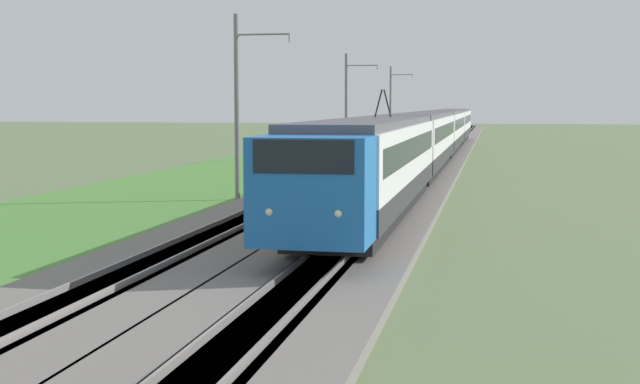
# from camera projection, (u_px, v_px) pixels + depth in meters

# --- Properties ---
(ballast_main) EXTENTS (240.00, 4.40, 0.30)m
(ballast_main) POSITION_uv_depth(u_px,v_px,m) (352.00, 173.00, 54.72)
(ballast_main) COLOR slate
(ballast_main) RESTS_ON ground
(ballast_adjacent) EXTENTS (240.00, 4.40, 0.30)m
(ballast_adjacent) POSITION_uv_depth(u_px,v_px,m) (422.00, 174.00, 53.89)
(ballast_adjacent) COLOR slate
(ballast_adjacent) RESTS_ON ground
(track_main) EXTENTS (240.00, 1.57, 0.45)m
(track_main) POSITION_uv_depth(u_px,v_px,m) (352.00, 173.00, 54.72)
(track_main) COLOR #4C4238
(track_main) RESTS_ON ground
(track_adjacent) EXTENTS (240.00, 1.57, 0.45)m
(track_adjacent) POSITION_uv_depth(u_px,v_px,m) (422.00, 174.00, 53.89)
(track_adjacent) COLOR #4C4238
(track_adjacent) RESTS_ON ground
(grass_verge) EXTENTS (240.00, 12.56, 0.12)m
(grass_verge) POSITION_uv_depth(u_px,v_px,m) (255.00, 173.00, 55.90)
(grass_verge) COLOR #4C8438
(grass_verge) RESTS_ON ground
(passenger_train) EXTENTS (87.61, 2.97, 4.94)m
(passenger_train) POSITION_uv_depth(u_px,v_px,m) (434.00, 133.00, 63.35)
(passenger_train) COLOR blue
(passenger_train) RESTS_ON ground
(catenary_mast_mid) EXTENTS (0.22, 2.56, 8.29)m
(catenary_mast_mid) POSITION_uv_depth(u_px,v_px,m) (238.00, 106.00, 39.21)
(catenary_mast_mid) COLOR slate
(catenary_mast_mid) RESTS_ON ground
(catenary_mast_far) EXTENTS (0.22, 2.56, 8.20)m
(catenary_mast_far) POSITION_uv_depth(u_px,v_px,m) (347.00, 106.00, 68.01)
(catenary_mast_far) COLOR slate
(catenary_mast_far) RESTS_ON ground
(catenary_mast_distant) EXTENTS (0.22, 2.56, 8.46)m
(catenary_mast_distant) POSITION_uv_depth(u_px,v_px,m) (391.00, 104.00, 96.79)
(catenary_mast_distant) COLOR slate
(catenary_mast_distant) RESTS_ON ground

